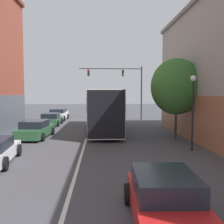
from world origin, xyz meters
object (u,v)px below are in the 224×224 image
at_px(traffic_signal_gantry, 123,81).
at_px(parked_car_left_far, 36,129).
at_px(street_lamp, 193,104).
at_px(parked_car_left_mid, 58,115).
at_px(hatchback_foreground, 166,200).
at_px(street_tree_near, 176,87).
at_px(parked_car_left_near, 51,119).
at_px(bus, 105,108).

bearing_deg(traffic_signal_gantry, parked_car_left_far, -120.95).
bearing_deg(street_lamp, parked_car_left_far, 154.86).
xyz_separation_m(parked_car_left_far, street_lamp, (10.23, -4.80, 2.07)).
bearing_deg(parked_car_left_mid, hatchback_foreground, -163.37).
distance_m(hatchback_foreground, street_tree_near, 13.05).
bearing_deg(parked_car_left_mid, traffic_signal_gantry, -90.03).
bearing_deg(street_lamp, hatchback_foreground, -113.59).
bearing_deg(parked_car_left_near, traffic_signal_gantry, -58.64).
bearing_deg(parked_car_left_near, street_lamp, -140.60).
bearing_deg(parked_car_left_mid, bus, -147.51).
height_order(parked_car_left_mid, traffic_signal_gantry, traffic_signal_gantry).
height_order(parked_car_left_near, parked_car_left_far, parked_car_left_far).
relative_size(hatchback_foreground, traffic_signal_gantry, 0.53).
height_order(parked_car_left_near, street_tree_near, street_tree_near).
relative_size(bus, hatchback_foreground, 2.89).
bearing_deg(parked_car_left_far, parked_car_left_near, 5.83).
height_order(hatchback_foreground, street_lamp, street_lamp).
relative_size(parked_car_left_mid, traffic_signal_gantry, 0.59).
xyz_separation_m(bus, traffic_signal_gantry, (2.49, 9.34, 2.80)).
height_order(traffic_signal_gantry, street_tree_near, traffic_signal_gantry).
xyz_separation_m(parked_car_left_mid, parked_car_left_far, (0.38, -13.27, -0.04)).
xyz_separation_m(traffic_signal_gantry, street_lamp, (2.45, -17.77, -2.13)).
height_order(parked_car_left_mid, parked_car_left_far, parked_car_left_mid).
relative_size(bus, parked_car_left_mid, 2.62).
relative_size(bus, parked_car_left_far, 2.56).
height_order(parked_car_left_mid, street_lamp, street_lamp).
height_order(bus, parked_car_left_near, bus).
xyz_separation_m(parked_car_left_mid, traffic_signal_gantry, (8.16, -0.29, 4.16)).
distance_m(parked_car_left_mid, traffic_signal_gantry, 9.16).
distance_m(street_lamp, street_tree_near, 3.77).
bearing_deg(bus, parked_car_left_far, 124.83).
xyz_separation_m(parked_car_left_mid, street_lamp, (10.60, -18.07, 2.03)).
xyz_separation_m(bus, parked_car_left_far, (-5.29, -3.63, -1.40)).
distance_m(parked_car_left_mid, street_lamp, 21.05).
distance_m(bus, parked_car_left_mid, 11.26).
xyz_separation_m(traffic_signal_gantry, street_tree_near, (2.52, -14.17, -1.01)).
xyz_separation_m(hatchback_foreground, parked_car_left_near, (-6.86, 21.28, 0.01)).
distance_m(parked_car_left_mid, street_tree_near, 18.25).
bearing_deg(parked_car_left_near, street_tree_near, -131.00).
relative_size(parked_car_left_near, street_tree_near, 0.76).
bearing_deg(street_lamp, street_tree_near, 88.86).
relative_size(parked_car_left_near, parked_car_left_far, 0.94).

